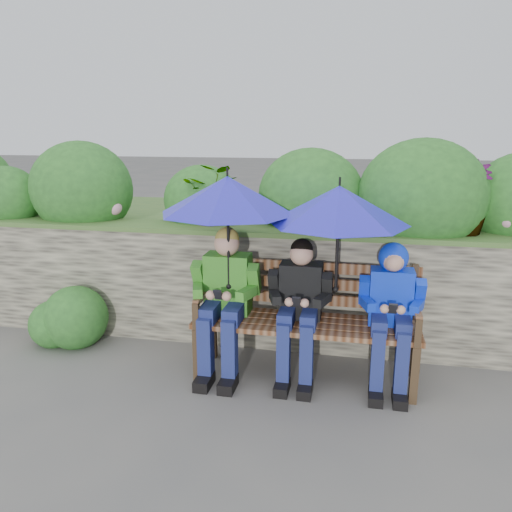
% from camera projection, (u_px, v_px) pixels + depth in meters
% --- Properties ---
extents(ground, '(60.00, 60.00, 0.00)m').
position_uv_depth(ground, '(253.00, 380.00, 3.79)').
color(ground, '#525252').
rests_on(ground, ground).
extents(garden_backdrop, '(8.00, 2.88, 1.83)m').
position_uv_depth(garden_backdrop, '(280.00, 251.00, 5.16)').
color(garden_backdrop, '#423F37').
rests_on(garden_backdrop, ground).
extents(park_bench, '(1.67, 0.49, 0.88)m').
position_uv_depth(park_bench, '(306.00, 313.00, 3.78)').
color(park_bench, '#3B2B1B').
rests_on(park_bench, ground).
extents(boy_left, '(0.52, 0.60, 1.14)m').
position_uv_depth(boy_left, '(225.00, 295.00, 3.79)').
color(boy_left, '#358429').
rests_on(boy_left, ground).
extents(boy_middle, '(0.47, 0.54, 1.07)m').
position_uv_depth(boy_middle, '(299.00, 303.00, 3.69)').
color(boy_middle, black).
rests_on(boy_middle, ground).
extents(boy_right, '(0.46, 0.56, 1.07)m').
position_uv_depth(boy_right, '(391.00, 304.00, 3.57)').
color(boy_right, '#0A24E0').
rests_on(boy_right, ground).
extents(umbrella_left, '(1.01, 1.01, 0.91)m').
position_uv_depth(umbrella_left, '(228.00, 195.00, 3.61)').
color(umbrella_left, '#211FC4').
rests_on(umbrella_left, ground).
extents(umbrella_right, '(1.00, 1.00, 0.84)m').
position_uv_depth(umbrella_right, '(339.00, 205.00, 3.49)').
color(umbrella_right, '#211FC4').
rests_on(umbrella_right, ground).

